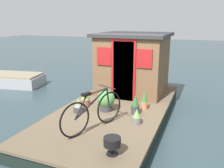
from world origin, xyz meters
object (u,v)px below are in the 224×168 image
potted_plant_basil (79,105)px  dinghy_boat (4,79)px  potted_plant_ivy (144,100)px  bicycle (93,112)px  potted_plant_succulent (137,117)px  charcoal_grill (112,142)px  houseboat_cabin (133,63)px  potted_plant_geranium (135,105)px  potted_plant_sage (85,99)px  potted_plant_thyme (106,100)px

potted_plant_basil → dinghy_boat: size_ratio=0.11×
potted_plant_ivy → bicycle: bearing=155.7°
potted_plant_succulent → charcoal_grill: potted_plant_succulent is taller
potted_plant_succulent → charcoal_grill: bearing=178.2°
bicycle → potted_plant_ivy: (1.57, -0.71, -0.16)m
houseboat_cabin → potted_plant_geranium: (-1.88, -0.63, -0.71)m
houseboat_cabin → dinghy_boat: size_ratio=0.64×
potted_plant_sage → potted_plant_geranium: bearing=-94.0°
potted_plant_geranium → potted_plant_succulent: bearing=-160.3°
potted_plant_sage → dinghy_boat: size_ratio=0.11×
potted_plant_geranium → potted_plant_ivy: (0.42, -0.12, 0.01)m
potted_plant_basil → potted_plant_geranium: (0.42, -1.36, 0.06)m
potted_plant_thyme → potted_plant_geranium: (0.05, -0.76, -0.04)m
bicycle → potted_plant_basil: size_ratio=4.19×
bicycle → potted_plant_basil: bearing=46.6°
houseboat_cabin → potted_plant_sage: 2.10m
houseboat_cabin → potted_plant_geranium: size_ratio=4.36×
potted_plant_succulent → charcoal_grill: (-1.38, 0.04, 0.06)m
potted_plant_geranium → houseboat_cabin: bearing=18.7°
potted_plant_ivy → charcoal_grill: potted_plant_ivy is taller
dinghy_boat → charcoal_grill: bearing=-120.6°
bicycle → potted_plant_thyme: size_ratio=2.93×
dinghy_boat → potted_plant_basil: bearing=-115.2°
potted_plant_succulent → potted_plant_geranium: potted_plant_geranium is taller
potted_plant_thyme → potted_plant_sage: bearing=77.5°
potted_plant_basil → potted_plant_geranium: size_ratio=0.75×
potted_plant_thyme → potted_plant_sage: (0.15, 0.69, -0.09)m
bicycle → potted_plant_basil: bicycle is taller
potted_plant_basil → potted_plant_succulent: (-0.11, -1.55, -0.01)m
houseboat_cabin → potted_plant_thyme: 2.05m
potted_plant_thyme → potted_plant_succulent: (-0.47, -0.95, -0.11)m
potted_plant_basil → potted_plant_thyme: potted_plant_thyme is taller
charcoal_grill → potted_plant_ivy: bearing=0.6°
dinghy_boat → potted_plant_thyme: bearing=-109.5°
potted_plant_succulent → potted_plant_ivy: (0.95, 0.07, 0.08)m
potted_plant_sage → charcoal_grill: 2.57m
potted_plant_thyme → potted_plant_geranium: potted_plant_thyme is taller
bicycle → potted_plant_thyme: 1.12m
charcoal_grill → dinghy_boat: charcoal_grill is taller
houseboat_cabin → potted_plant_succulent: (-2.40, -0.82, -0.78)m
potted_plant_thyme → potted_plant_basil: bearing=121.6°
bicycle → potted_plant_ivy: size_ratio=3.08×
potted_plant_sage → potted_plant_ivy: bearing=-78.5°
potted_plant_ivy → dinghy_boat: bearing=77.0°
houseboat_cabin → dinghy_boat: houseboat_cabin is taller
potted_plant_ivy → charcoal_grill: (-2.33, -0.02, -0.02)m
potted_plant_basil → dinghy_boat: potted_plant_basil is taller
potted_plant_basil → dinghy_boat: bearing=64.8°
houseboat_cabin → charcoal_grill: bearing=-168.4°
charcoal_grill → potted_plant_sage: bearing=38.6°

